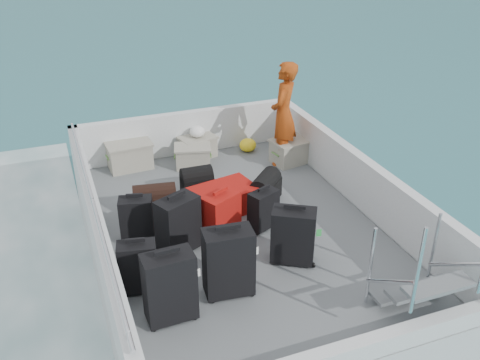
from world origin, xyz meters
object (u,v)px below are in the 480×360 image
(suitcase_6, at_px, (293,236))
(suitcase_1, at_px, (138,268))
(suitcase_7, at_px, (263,210))
(crate_0, at_px, (130,156))
(crate_3, at_px, (291,152))
(passenger, at_px, (283,114))
(suitcase_2, at_px, (137,220))
(crate_1, at_px, (193,157))
(suitcase_5, at_px, (221,217))
(suitcase_4, at_px, (178,226))
(suitcase_8, at_px, (224,199))
(suitcase_0, at_px, (170,288))
(suitcase_3, at_px, (228,263))
(crate_2, at_px, (198,148))

(suitcase_6, bearing_deg, suitcase_1, -151.77)
(suitcase_7, bearing_deg, suitcase_6, -110.23)
(suitcase_7, bearing_deg, suitcase_1, 178.01)
(crate_0, xyz_separation_m, crate_3, (2.41, -0.71, -0.02))
(suitcase_7, height_order, passenger, passenger)
(suitcase_2, distance_m, crate_1, 2.10)
(suitcase_5, bearing_deg, suitcase_1, -178.39)
(suitcase_2, height_order, suitcase_7, suitcase_2)
(suitcase_4, distance_m, passenger, 2.81)
(suitcase_8, xyz_separation_m, crate_1, (-0.01, 1.42, -0.01))
(suitcase_1, relative_size, crate_0, 0.92)
(passenger, bearing_deg, suitcase_5, -3.11)
(suitcase_4, bearing_deg, suitcase_2, 110.10)
(suitcase_8, height_order, crate_0, crate_0)
(suitcase_5, bearing_deg, crate_0, 78.64)
(suitcase_0, relative_size, suitcase_3, 0.98)
(suitcase_5, xyz_separation_m, suitcase_7, (0.57, 0.05, -0.05))
(crate_1, bearing_deg, suitcase_7, -80.78)
(suitcase_0, distance_m, crate_1, 3.42)
(suitcase_5, relative_size, passenger, 0.38)
(suitcase_3, bearing_deg, suitcase_6, 23.34)
(suitcase_5, bearing_deg, passenger, 19.72)
(suitcase_6, distance_m, crate_0, 3.35)
(crate_3, bearing_deg, suitcase_3, -126.96)
(crate_1, xyz_separation_m, crate_2, (0.18, 0.31, 0.00))
(suitcase_4, height_order, crate_1, suitcase_4)
(crate_3, bearing_deg, suitcase_5, -136.26)
(suitcase_6, height_order, crate_3, suitcase_6)
(suitcase_6, bearing_deg, suitcase_3, -131.10)
(suitcase_3, xyz_separation_m, suitcase_8, (0.51, 1.63, -0.22))
(suitcase_3, xyz_separation_m, crate_2, (0.68, 3.36, -0.23))
(suitcase_2, xyz_separation_m, suitcase_8, (1.20, 0.30, -0.12))
(suitcase_4, bearing_deg, crate_2, 43.40)
(suitcase_4, height_order, crate_2, suitcase_4)
(suitcase_5, relative_size, crate_2, 1.18)
(suitcase_5, height_order, crate_2, suitcase_5)
(crate_1, xyz_separation_m, crate_3, (1.49, -0.40, 0.02))
(suitcase_5, relative_size, crate_1, 1.20)
(suitcase_2, xyz_separation_m, suitcase_5, (0.95, -0.34, 0.03))
(suitcase_0, distance_m, suitcase_8, 2.15)
(suitcase_6, bearing_deg, suitcase_7, 124.43)
(suitcase_2, xyz_separation_m, suitcase_6, (1.56, -1.05, 0.05))
(crate_1, xyz_separation_m, passenger, (1.35, -0.35, 0.65))
(suitcase_6, relative_size, crate_1, 1.29)
(suitcase_1, height_order, crate_1, suitcase_1)
(crate_2, bearing_deg, suitcase_3, -101.40)
(suitcase_8, xyz_separation_m, crate_2, (0.17, 1.73, -0.01))
(crate_1, distance_m, passenger, 1.54)
(suitcase_2, relative_size, passenger, 0.35)
(suitcase_4, height_order, crate_3, suitcase_4)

